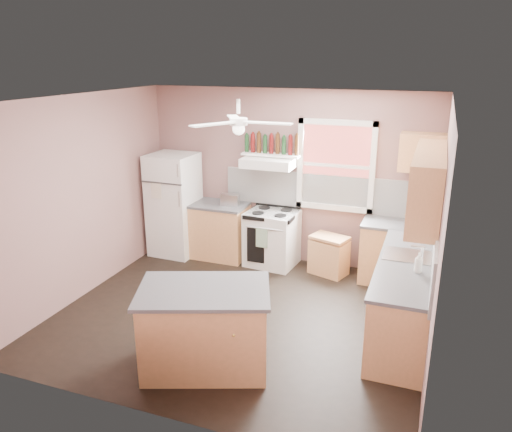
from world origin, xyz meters
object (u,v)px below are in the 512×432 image
(island, at_px, (205,330))
(cart, at_px, (329,257))
(refrigerator, at_px, (174,205))
(stove, at_px, (272,238))
(toaster, at_px, (230,200))

(island, bearing_deg, cart, 54.98)
(refrigerator, relative_size, stove, 1.94)
(toaster, bearing_deg, refrigerator, 174.30)
(refrigerator, xyz_separation_m, island, (1.87, -2.74, -0.40))
(toaster, distance_m, stove, 0.90)
(cart, distance_m, island, 2.87)
(refrigerator, height_order, cart, refrigerator)
(refrigerator, relative_size, island, 1.32)
(toaster, distance_m, cart, 1.78)
(toaster, xyz_separation_m, stove, (0.71, 0.01, -0.56))
(refrigerator, xyz_separation_m, stove, (1.66, 0.09, -0.40))
(refrigerator, distance_m, toaster, 0.97)
(cart, xyz_separation_m, island, (-0.72, -2.77, 0.16))
(toaster, bearing_deg, stove, -10.31)
(cart, bearing_deg, refrigerator, -161.25)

